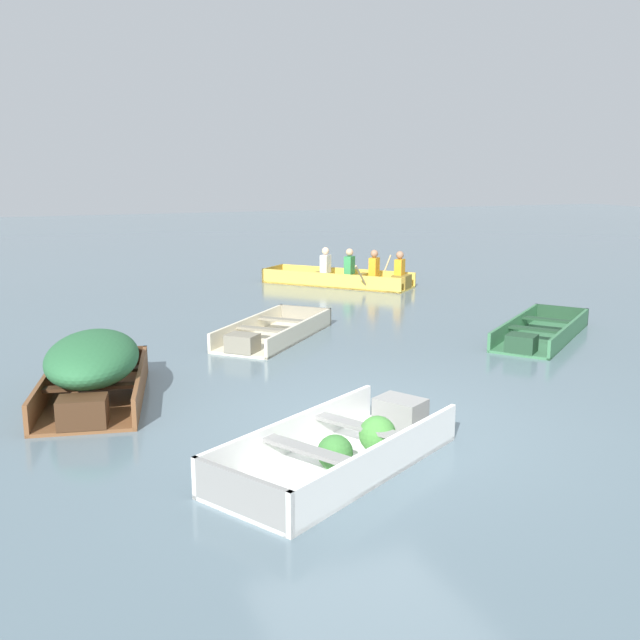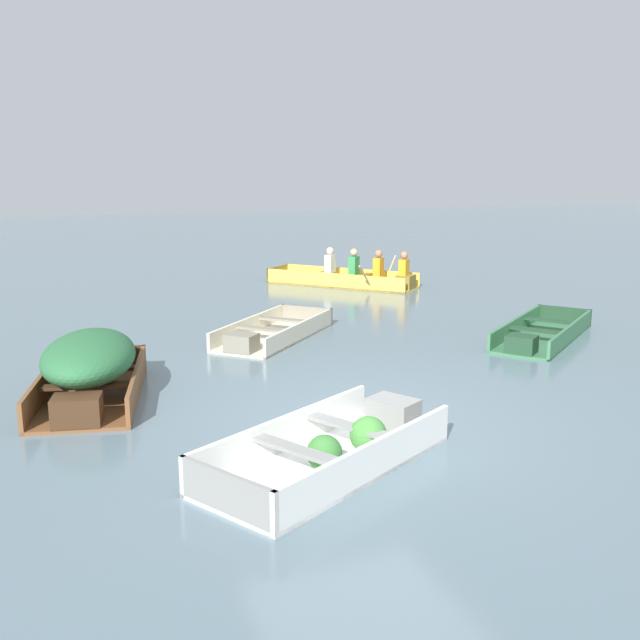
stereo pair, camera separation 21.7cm
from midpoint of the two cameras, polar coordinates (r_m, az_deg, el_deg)
name	(u,v)px [view 1 (the left image)]	position (r m, az deg, el deg)	size (l,w,h in m)	color
ground_plane	(371,422)	(8.15, 3.34, -8.12)	(80.00, 80.00, 0.00)	slate
dinghy_white_foreground	(348,447)	(7.01, 1.37, -10.15)	(2.86, 2.28, 0.41)	white
skiff_green_near_moored	(540,333)	(12.46, 16.70, -1.02)	(2.89, 2.52, 0.31)	#387047
skiff_cream_mid_moored	(271,333)	(11.94, -4.43, -1.08)	(2.58, 2.61, 0.31)	beige
skiff_wooden_brown_far_moored	(93,364)	(9.19, -18.38, -3.38)	(1.63, 2.63, 0.83)	brown
rowboat_yellow_with_crew	(347,277)	(17.46, 1.85, 3.49)	(3.25, 3.45, 0.92)	#E5BC47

